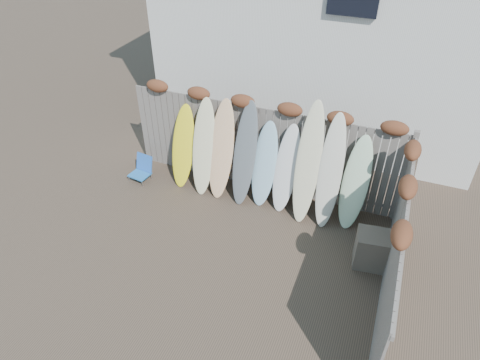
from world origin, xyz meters
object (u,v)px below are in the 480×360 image
at_px(wooden_crate, 372,249).
at_px(surfboard_0, 183,147).
at_px(beach_chair, 142,169).
at_px(lattice_panel, 400,220).

height_order(wooden_crate, surfboard_0, surfboard_0).
bearing_deg(beach_chair, wooden_crate, -8.02).
xyz_separation_m(beach_chair, surfboard_0, (0.98, 0.29, 0.66)).
bearing_deg(beach_chair, surfboard_0, 16.61).
distance_m(wooden_crate, surfboard_0, 4.54).
distance_m(beach_chair, wooden_crate, 5.41).
distance_m(wooden_crate, lattice_panel, 0.73).
relative_size(wooden_crate, surfboard_0, 0.37).
bearing_deg(surfboard_0, lattice_panel, -7.15).
distance_m(lattice_panel, surfboard_0, 4.77).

